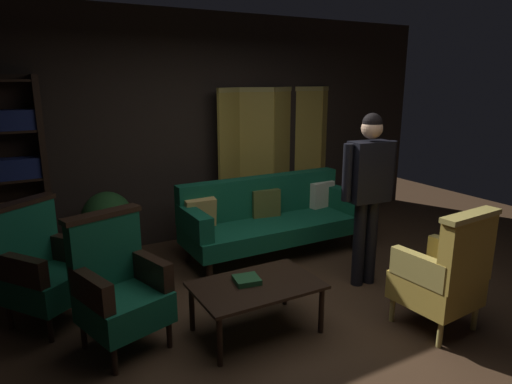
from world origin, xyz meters
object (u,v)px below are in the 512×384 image
potted_plant (108,225)px  book_green_cloth (247,280)px  armchair_wing_right (118,286)px  standing_figure (368,184)px  velvet_couch (270,215)px  armchair_wing_left (42,267)px  coffee_table (256,289)px  armchair_gilt_accent (445,274)px  folding_screen (282,155)px

potted_plant → book_green_cloth: potted_plant is taller
armchair_wing_right → book_green_cloth: armchair_wing_right is taller
standing_figure → velvet_couch: bearing=108.3°
velvet_couch → armchair_wing_left: size_ratio=2.04×
coffee_table → book_green_cloth: book_green_cloth is taller
armchair_gilt_accent → book_green_cloth: armchair_gilt_accent is taller
standing_figure → book_green_cloth: bearing=-172.3°
folding_screen → velvet_couch: size_ratio=0.99×
coffee_table → potted_plant: (-0.76, 1.90, 0.12)m
velvet_couch → standing_figure: bearing=-71.7°
standing_figure → armchair_wing_left: bearing=164.9°
potted_plant → folding_screen: bearing=9.8°
armchair_wing_left → potted_plant: (0.71, 0.87, 0.00)m
armchair_gilt_accent → standing_figure: size_ratio=0.61×
velvet_couch → armchair_gilt_accent: size_ratio=2.04×
coffee_table → armchair_gilt_accent: armchair_gilt_accent is taller
folding_screen → armchair_gilt_accent: (-0.36, -3.02, -0.50)m
armchair_gilt_accent → armchair_wing_left: bearing=148.4°
armchair_gilt_accent → potted_plant: 3.34m
coffee_table → armchair_wing_right: (-1.00, 0.35, 0.12)m
armchair_wing_right → standing_figure: bearing=-2.2°
armchair_wing_left → armchair_wing_right: bearing=-55.2°
coffee_table → standing_figure: size_ratio=0.59×
armchair_wing_left → potted_plant: size_ratio=1.23×
armchair_wing_right → coffee_table: bearing=-19.1°
velvet_couch → armchair_wing_right: armchair_wing_right is taller
coffee_table → armchair_gilt_accent: (1.34, -0.70, 0.12)m
folding_screen → armchair_wing_right: (-2.70, -1.97, -0.50)m
coffee_table → book_green_cloth: size_ratio=5.02×
folding_screen → armchair_wing_left: (-3.17, -1.30, -0.50)m
armchair_gilt_accent → book_green_cloth: (-1.39, 0.77, -0.05)m
armchair_wing_left → velvet_couch: bearing=9.5°
velvet_couch → armchair_gilt_accent: armchair_gilt_accent is taller
folding_screen → book_green_cloth: (-1.75, -2.26, -0.54)m
folding_screen → potted_plant: 2.55m
armchair_wing_left → coffee_table: bearing=-34.9°
armchair_wing_right → standing_figure: 2.43m
folding_screen → potted_plant: folding_screen is taller
potted_plant → armchair_gilt_accent: bearing=-51.1°
velvet_couch → coffee_table: (-0.98, -1.43, -0.08)m
velvet_couch → armchair_wing_left: 2.49m
standing_figure → potted_plant: 2.74m
standing_figure → coffee_table: bearing=-169.4°
folding_screen → potted_plant: (-2.46, -0.42, -0.49)m
velvet_couch → armchair_gilt_accent: (0.35, -2.14, 0.04)m
velvet_couch → potted_plant: 1.80m
armchair_wing_left → book_green_cloth: 1.71m
folding_screen → book_green_cloth: folding_screen is taller
armchair_gilt_accent → book_green_cloth: size_ratio=5.22×
folding_screen → armchair_wing_right: bearing=-143.8°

